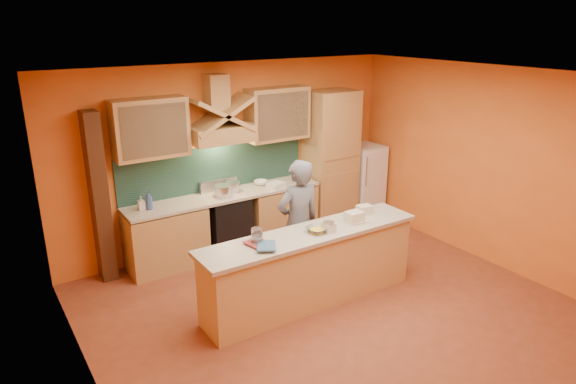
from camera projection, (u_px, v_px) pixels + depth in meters
floor at (331, 309)px, 6.29m from camera, size 5.50×5.00×0.01m
ceiling at (338, 77)px, 5.39m from camera, size 5.50×5.00×0.01m
wall_back at (233, 156)px, 7.82m from camera, size 5.50×0.02×2.80m
wall_front at (540, 296)px, 3.86m from camera, size 5.50×0.02×2.80m
wall_left at (82, 262)px, 4.41m from camera, size 0.02×5.00×2.80m
wall_right at (487, 166)px, 7.27m from camera, size 0.02×5.00×2.80m
base_cabinet_left at (166, 239)px, 7.24m from camera, size 1.10×0.60×0.86m
base_cabinet_right at (279, 212)px, 8.23m from camera, size 1.10×0.60×0.86m
counter_top at (225, 195)px, 7.59m from camera, size 3.00×0.62×0.04m
stove at (226, 224)px, 7.73m from camera, size 0.60×0.58×0.90m
backsplash at (216, 168)px, 7.70m from camera, size 3.00×0.03×0.70m
range_hood at (221, 134)px, 7.33m from camera, size 0.92×0.50×0.24m
hood_chimney at (216, 92)px, 7.22m from camera, size 0.30×0.30×0.50m
upper_cabinet_left at (150, 128)px, 6.81m from camera, size 1.00×0.35×0.80m
upper_cabinet_right at (277, 114)px, 7.85m from camera, size 1.00×0.35×0.80m
pantry_column at (330, 160)px, 8.52m from camera, size 0.80×0.60×2.30m
fridge at (363, 181)px, 9.07m from camera, size 0.58×0.60×1.30m
trim_column_left at (99, 198)px, 6.72m from camera, size 0.20×0.30×2.30m
island_body at (310, 270)px, 6.33m from camera, size 2.80×0.55×0.88m
island_top at (311, 234)px, 6.18m from camera, size 2.90×0.62×0.05m
person at (298, 223)px, 6.68m from camera, size 0.63×0.43×1.71m
pot_large at (223, 192)px, 7.48m from camera, size 0.26×0.26×0.16m
pot_small at (233, 188)px, 7.68m from camera, size 0.19×0.19×0.16m
soap_bottle_a at (141, 203)px, 6.93m from camera, size 0.09×0.09×0.19m
soap_bottle_b at (149, 200)px, 6.94m from camera, size 0.14×0.14×0.26m
bowl_back at (261, 183)px, 8.00m from camera, size 0.24×0.24×0.07m
dish_rack at (276, 185)px, 7.83m from camera, size 0.30×0.26×0.09m
book_lower at (251, 247)px, 5.74m from camera, size 0.28×0.34×0.03m
book_upper at (257, 246)px, 5.71m from camera, size 0.32×0.35×0.02m
jar_large at (257, 235)px, 5.88m from camera, size 0.15×0.15×0.17m
jar_small at (257, 239)px, 5.81m from camera, size 0.17×0.17×0.13m
kitchen_scale at (329, 227)px, 6.17m from camera, size 0.13×0.13×0.11m
mixing_bowl at (317, 230)px, 6.16m from camera, size 0.28×0.28×0.06m
cloth at (360, 221)px, 6.48m from camera, size 0.22×0.17×0.01m
grocery_bag_a at (354, 217)px, 6.46m from camera, size 0.21×0.17×0.14m
grocery_bag_b at (364, 210)px, 6.74m from camera, size 0.21×0.18×0.11m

